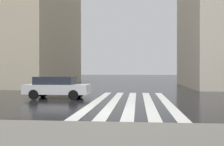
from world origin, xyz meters
name	(u,v)px	position (x,y,z in m)	size (l,w,h in m)	color
ground_plane	(102,112)	(0.00, 0.00, 0.00)	(220.00, 220.00, 0.00)	black
zebra_crossing	(131,102)	(4.00, -1.17, 0.00)	(13.00, 4.50, 0.01)	silver
car_white	(57,87)	(5.50, 3.65, 0.76)	(1.85, 4.10, 1.41)	silver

